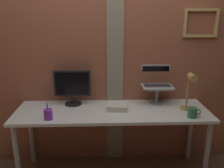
% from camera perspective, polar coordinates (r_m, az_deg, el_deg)
% --- Properties ---
extents(brick_wall_back, '(3.54, 0.16, 2.41)m').
position_cam_1_polar(brick_wall_back, '(2.71, -1.33, 5.86)').
color(brick_wall_back, '#9E563D').
rests_on(brick_wall_back, ground_plane).
extents(desk, '(1.97, 0.60, 0.74)m').
position_cam_1_polar(desk, '(2.53, 0.08, -7.76)').
color(desk, white).
rests_on(desk, ground_plane).
extents(monitor, '(0.39, 0.18, 0.38)m').
position_cam_1_polar(monitor, '(2.62, -9.28, -0.31)').
color(monitor, black).
rests_on(monitor, desk).
extents(laptop_stand, '(0.28, 0.22, 0.19)m').
position_cam_1_polar(laptop_stand, '(2.69, 10.53, -1.92)').
color(laptop_stand, gray).
rests_on(laptop_stand, desk).
extents(laptop, '(0.33, 0.27, 0.22)m').
position_cam_1_polar(laptop, '(2.71, 10.37, 0.92)').
color(laptop, '#ADB2B7').
rests_on(laptop, laptop_stand).
extents(desk_lamp, '(0.12, 0.20, 0.40)m').
position_cam_1_polar(desk_lamp, '(2.51, 17.79, -0.85)').
color(desk_lamp, tan).
rests_on(desk_lamp, desk).
extents(pen_cup, '(0.08, 0.08, 0.18)m').
position_cam_1_polar(pen_cup, '(2.35, -14.77, -6.90)').
color(pen_cup, purple).
rests_on(pen_cup, desk).
extents(coffee_mug, '(0.13, 0.09, 0.09)m').
position_cam_1_polar(coffee_mug, '(2.45, 18.40, -6.37)').
color(coffee_mug, '#33724C').
rests_on(coffee_mug, desk).
extents(paper_clutter_stack, '(0.22, 0.16, 0.06)m').
position_cam_1_polar(paper_clutter_stack, '(2.49, 1.28, -5.53)').
color(paper_clutter_stack, silver).
rests_on(paper_clutter_stack, desk).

